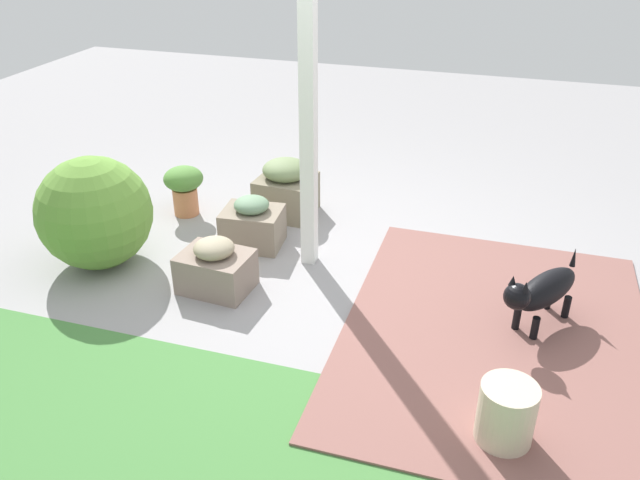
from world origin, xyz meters
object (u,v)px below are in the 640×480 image
stone_planter_near (253,224)px  stone_planter_nearest (286,188)px  ceramic_urn (506,414)px  dog (542,291)px  porch_pillar (308,127)px  stone_planter_mid (216,268)px  terracotta_pot_broad (184,186)px  round_shrub (95,213)px

stone_planter_near → stone_planter_nearest: bearing=-95.6°
stone_planter_near → ceramic_urn: 2.44m
dog → ceramic_urn: bearing=81.9°
ceramic_urn → porch_pillar: bearing=-43.7°
stone_planter_nearest → stone_planter_mid: 1.24m
terracotta_pot_broad → ceramic_urn: size_ratio=1.24×
porch_pillar → dog: (-1.59, 0.37, -0.75)m
dog → ceramic_urn: 1.03m
stone_planter_mid → dog: (-2.08, -0.18, 0.11)m
ceramic_urn → stone_planter_nearest: bearing=-47.9°
round_shrub → ceramic_urn: size_ratio=2.39×
terracotta_pot_broad → porch_pillar: bearing=160.5°
stone_planter_mid → terracotta_pot_broad: 1.23m
stone_planter_nearest → terracotta_pot_broad: stone_planter_nearest is taller
stone_planter_nearest → ceramic_urn: size_ratio=1.42×
porch_pillar → stone_planter_nearest: size_ratio=4.28×
porch_pillar → round_shrub: (1.43, 0.47, -0.62)m
porch_pillar → terracotta_pot_broad: size_ratio=4.90×
porch_pillar → dog: 1.80m
stone_planter_mid → dog: bearing=-175.2°
stone_planter_nearest → stone_planter_mid: stone_planter_nearest is taller
stone_planter_near → ceramic_urn: (-1.94, 1.49, -0.01)m
round_shrub → dog: round_shrub is taller
stone_planter_nearest → stone_planter_near: (0.06, 0.59, -0.05)m
porch_pillar → stone_planter_near: 0.98m
stone_planter_nearest → stone_planter_mid: bearing=87.4°
stone_planter_near → stone_planter_mid: stone_planter_near is taller
porch_pillar → terracotta_pot_broad: bearing=-19.5°
stone_planter_nearest → stone_planter_near: 0.59m
terracotta_pot_broad → dog: 2.93m
stone_planter_nearest → ceramic_urn: stone_planter_nearest is taller
round_shrub → ceramic_urn: (-2.88, 0.91, -0.23)m
stone_planter_mid → dog: dog is taller
terracotta_pot_broad → dog: dog is taller
ceramic_urn → stone_planter_mid: bearing=-23.5°
stone_planter_near → round_shrub: (0.94, 0.57, 0.23)m
stone_planter_mid → ceramic_urn: 2.11m
terracotta_pot_broad → stone_planter_nearest: bearing=-162.0°
porch_pillar → terracotta_pot_broad: 1.51m
terracotta_pot_broad → ceramic_urn: terracotta_pot_broad is taller
ceramic_urn → stone_planter_near: bearing=-37.6°
ceramic_urn → round_shrub: bearing=-17.6°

